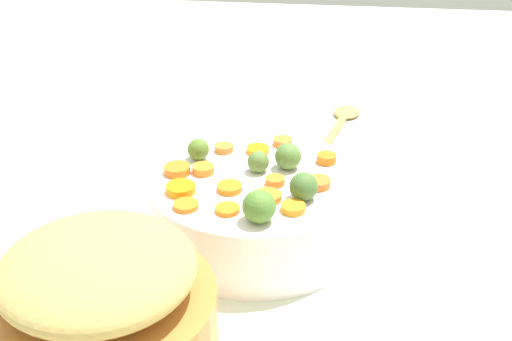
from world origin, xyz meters
name	(u,v)px	position (x,y,z in m)	size (l,w,h in m)	color
tabletop	(285,236)	(0.00, 0.00, 0.01)	(2.40, 2.40, 0.02)	silver
serving_bowl_carrots	(256,207)	(-0.04, -0.02, 0.07)	(0.29, 0.29, 0.09)	white
metal_pot	(107,340)	(-0.15, -0.31, 0.08)	(0.22, 0.22, 0.12)	#C57937
stuffing_mound	(97,269)	(-0.15, -0.31, 0.16)	(0.19, 0.19, 0.06)	tan
carrot_slice_0	(177,170)	(-0.15, -0.02, 0.12)	(0.04, 0.04, 0.01)	orange
carrot_slice_1	(293,208)	(0.02, -0.09, 0.12)	(0.03, 0.03, 0.01)	orange
carrot_slice_2	(258,150)	(-0.05, 0.06, 0.12)	(0.03, 0.03, 0.01)	orange
carrot_slice_3	(275,181)	(-0.01, -0.03, 0.12)	(0.03, 0.03, 0.01)	orange
carrot_slice_4	(227,209)	(-0.06, -0.11, 0.11)	(0.03, 0.03, 0.01)	orange
carrot_slice_5	(283,142)	(-0.01, 0.08, 0.12)	(0.03, 0.03, 0.01)	orange
carrot_slice_6	(224,148)	(-0.09, 0.05, 0.12)	(0.03, 0.03, 0.01)	orange
carrot_slice_7	(181,189)	(-0.13, -0.07, 0.12)	(0.04, 0.04, 0.01)	orange
carrot_slice_8	(186,205)	(-0.12, -0.10, 0.11)	(0.03, 0.03, 0.01)	orange
carrot_slice_9	(230,188)	(-0.07, -0.05, 0.12)	(0.03, 0.03, 0.01)	orange
carrot_slice_10	(203,169)	(-0.11, -0.01, 0.12)	(0.03, 0.03, 0.01)	orange
carrot_slice_11	(326,158)	(0.05, 0.04, 0.12)	(0.03, 0.03, 0.01)	orange
carrot_slice_12	(318,183)	(0.04, -0.03, 0.12)	(0.03, 0.03, 0.01)	orange
carrot_slice_13	(267,197)	(-0.02, -0.07, 0.12)	(0.04, 0.04, 0.01)	orange
brussels_sprout_0	(291,156)	(0.00, 0.01, 0.13)	(0.04, 0.04, 0.04)	#557E37
brussels_sprout_1	(304,187)	(0.03, -0.07, 0.13)	(0.04, 0.04, 0.04)	#476B30
brussels_sprout_2	(259,206)	(-0.02, -0.12, 0.13)	(0.04, 0.04, 0.04)	#517D30
brussels_sprout_3	(258,163)	(-0.04, 0.00, 0.13)	(0.03, 0.03, 0.03)	#557735
brussels_sprout_4	(198,149)	(-0.13, 0.03, 0.13)	(0.03, 0.03, 0.03)	#55772A
wooden_spoon	(338,125)	(0.07, 0.35, 0.03)	(0.10, 0.30, 0.01)	tan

